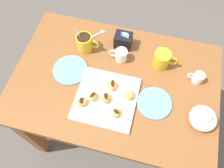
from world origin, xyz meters
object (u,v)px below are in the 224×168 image
(beignet_3, at_px, (116,113))
(chocolate_sauce_pitcher, at_px, (198,77))
(beignet_1, at_px, (106,98))
(beignet_4, at_px, (93,97))
(beignet_5, at_px, (82,102))
(saucer_sky_right, at_px, (154,103))
(cream_pitcher_white, at_px, (121,55))
(beignet_0, at_px, (114,85))
(ice_cream_bowl, at_px, (203,118))
(pastry_plate_square, at_px, (106,98))
(beignet_2, at_px, (129,95))
(coffee_mug_mustard_left, at_px, (85,42))
(coffee_mug_mustard_right, at_px, (162,59))
(dining_table, at_px, (115,93))
(saucer_sky_left, at_px, (70,71))
(sugar_caddy, at_px, (123,40))

(beignet_3, bearing_deg, chocolate_sauce_pitcher, 39.23)
(beignet_1, bearing_deg, beignet_4, -172.28)
(beignet_4, xyz_separation_m, beignet_5, (-0.04, -0.04, -0.00))
(saucer_sky_right, relative_size, beignet_4, 3.58)
(cream_pitcher_white, height_order, beignet_0, cream_pitcher_white)
(beignet_4, bearing_deg, ice_cream_bowl, 2.51)
(pastry_plate_square, relative_size, beignet_2, 5.58)
(pastry_plate_square, height_order, chocolate_sauce_pitcher, chocolate_sauce_pitcher)
(coffee_mug_mustard_left, bearing_deg, coffee_mug_mustard_right, 0.00)
(ice_cream_bowl, relative_size, beignet_3, 2.59)
(coffee_mug_mustard_left, distance_m, beignet_1, 0.33)
(beignet_0, bearing_deg, beignet_3, -70.85)
(cream_pitcher_white, height_order, beignet_5, cream_pitcher_white)
(beignet_0, bearing_deg, beignet_2, -20.64)
(chocolate_sauce_pitcher, height_order, beignet_0, chocolate_sauce_pitcher)
(dining_table, bearing_deg, saucer_sky_left, -178.99)
(beignet_1, bearing_deg, beignet_0, 76.89)
(coffee_mug_mustard_right, relative_size, cream_pitcher_white, 1.32)
(dining_table, height_order, beignet_1, beignet_1)
(saucer_sky_right, distance_m, beignet_1, 0.23)
(pastry_plate_square, height_order, coffee_mug_mustard_right, coffee_mug_mustard_right)
(saucer_sky_right, bearing_deg, sugar_caddy, 126.64)
(cream_pitcher_white, bearing_deg, coffee_mug_mustard_right, 5.93)
(cream_pitcher_white, distance_m, saucer_sky_left, 0.27)
(chocolate_sauce_pitcher, bearing_deg, beignet_0, -159.20)
(saucer_sky_left, bearing_deg, chocolate_sauce_pitcher, 9.73)
(beignet_1, bearing_deg, coffee_mug_mustard_left, 124.62)
(pastry_plate_square, bearing_deg, dining_table, 82.26)
(pastry_plate_square, bearing_deg, beignet_1, -76.44)
(sugar_caddy, height_order, beignet_0, sugar_caddy)
(dining_table, bearing_deg, beignet_3, -74.02)
(coffee_mug_mustard_right, distance_m, beignet_5, 0.45)
(coffee_mug_mustard_right, xyz_separation_m, beignet_4, (-0.28, -0.28, -0.01))
(pastry_plate_square, relative_size, beignet_4, 6.16)
(coffee_mug_mustard_right, relative_size, beignet_4, 2.99)
(ice_cream_bowl, height_order, beignet_4, ice_cream_bowl)
(dining_table, height_order, beignet_3, beignet_3)
(pastry_plate_square, height_order, beignet_4, beignet_4)
(saucer_sky_left, distance_m, beignet_3, 0.33)
(coffee_mug_mustard_right, bearing_deg, beignet_1, -128.73)
(beignet_5, bearing_deg, beignet_4, 42.37)
(ice_cream_bowl, bearing_deg, beignet_1, -178.20)
(saucer_sky_left, bearing_deg, beignet_2, -12.52)
(coffee_mug_mustard_left, relative_size, beignet_0, 2.59)
(beignet_0, xyz_separation_m, beignet_1, (-0.02, -0.07, 0.00))
(beignet_0, bearing_deg, dining_table, 95.96)
(ice_cream_bowl, height_order, beignet_5, ice_cream_bowl)
(coffee_mug_mustard_left, height_order, saucer_sky_right, coffee_mug_mustard_left)
(chocolate_sauce_pitcher, height_order, beignet_3, chocolate_sauce_pitcher)
(cream_pitcher_white, bearing_deg, beignet_4, -105.17)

